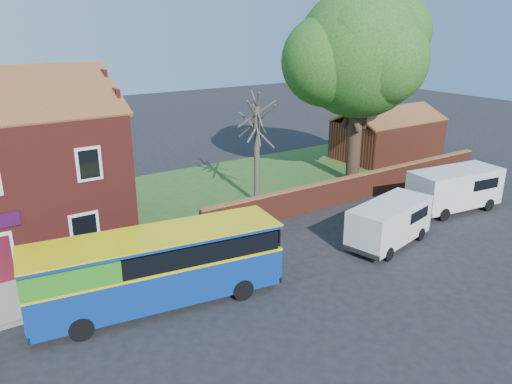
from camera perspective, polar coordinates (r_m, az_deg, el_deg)
ground at (r=19.17m, az=-1.66°, el=-13.93°), size 120.00×120.00×0.00m
pavement at (r=22.07m, az=-26.19°, el=-11.16°), size 18.00×3.50×0.12m
kerb at (r=20.53m, az=-25.44°, el=-13.32°), size 18.00×0.15×0.14m
grass_strip at (r=35.81m, az=4.87°, el=1.95°), size 26.00×12.00×0.04m
boundary_wall at (r=31.34m, az=11.74°, el=0.66°), size 22.00×0.38×1.60m
outbuilding at (r=41.48m, az=14.78°, el=6.00°), size 8.20×5.06×4.17m
bus at (r=19.38m, az=-12.11°, el=-8.36°), size 9.78×3.69×2.91m
van_near at (r=25.12m, az=15.01°, el=-3.26°), size 5.20×2.96×2.15m
van_far at (r=30.90m, az=21.77°, el=0.47°), size 5.73×2.87×2.41m
large_tree at (r=33.60m, az=11.61°, el=14.89°), size 10.37×8.20×12.65m
bare_tree at (r=29.23m, az=0.09°, el=4.75°), size 2.39×2.84×6.37m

